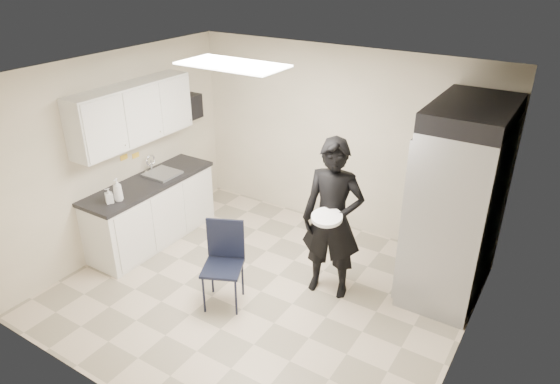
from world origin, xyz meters
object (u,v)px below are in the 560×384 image
Objects in this scene: lower_counter at (152,212)px; commercial_fridge at (457,211)px; folding_chair at (223,268)px; man_tuxedo at (332,220)px.

lower_counter is 3.98m from commercial_fridge.
folding_chair is at bearing -140.98° from commercial_fridge.
commercial_fridge is at bearing 15.88° from lower_counter.
commercial_fridge is at bearing 23.10° from man_tuxedo.
lower_counter is 1.81m from folding_chair.
commercial_fridge is (3.78, 1.07, 0.62)m from lower_counter.
lower_counter is 2.69m from man_tuxedo.
man_tuxedo is at bearing -145.59° from commercial_fridge.
man_tuxedo is (2.62, 0.28, 0.53)m from lower_counter.
lower_counter is at bearing 136.00° from folding_chair.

